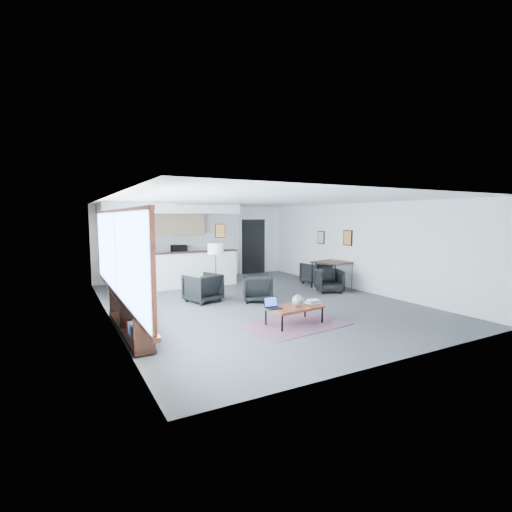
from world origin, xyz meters
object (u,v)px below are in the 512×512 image
ceramic_pot (298,300)px  dining_chair_far (316,274)px  laptop (272,305)px  dining_table (332,264)px  book_stack (313,302)px  dining_chair_near (329,282)px  microwave (179,249)px  armchair_right (258,287)px  armchair_left (203,286)px  coffee_table (294,308)px  floor_lamp (216,251)px

ceramic_pot → dining_chair_far: (3.17, 3.52, -0.16)m
dining_chair_far → laptop: bearing=33.0°
ceramic_pot → dining_table: size_ratio=0.20×
book_stack → dining_chair_near: size_ratio=0.46×
dining_chair_far → microwave: microwave is taller
laptop → dining_chair_far: dining_chair_far is taller
armchair_right → ceramic_pot: bearing=107.6°
armchair_left → armchair_right: armchair_left is taller
coffee_table → dining_chair_near: size_ratio=1.94×
dining_chair_near → coffee_table: bearing=-119.0°
floor_lamp → dining_chair_far: (3.67, 0.36, -0.95)m
coffee_table → floor_lamp: (-0.43, 3.14, 0.94)m
ceramic_pot → coffee_table: bearing=162.8°
ceramic_pot → floor_lamp: bearing=98.9°
floor_lamp → dining_chair_far: size_ratio=2.21×
coffee_table → armchair_right: size_ratio=1.59×
armchair_right → dining_table: 2.95m
laptop → dining_table: 4.53m
ceramic_pot → book_stack: size_ratio=0.84×
armchair_right → microwave: (-0.84, 4.08, 0.73)m
ceramic_pot → dining_chair_far: bearing=47.9°
laptop → ceramic_pot: ceramic_pot is taller
book_stack → armchair_right: 2.19m
armchair_left → dining_chair_far: bearing=170.0°
armchair_right → dining_chair_far: (2.89, 1.29, -0.04)m
dining_chair_far → floor_lamp: bearing=-3.9°
ceramic_pot → microwave: size_ratio=0.45×
floor_lamp → dining_chair_near: floor_lamp is taller
laptop → dining_chair_near: 3.90m
armchair_right → floor_lamp: size_ratio=0.51×
dining_table → armchair_right: bearing=-170.8°
floor_lamp → microwave: (-0.06, 3.15, -0.18)m
coffee_table → microwave: bearing=88.6°
coffee_table → laptop: 0.49m
dining_table → laptop: bearing=-145.3°
armchair_left → dining_chair_far: (4.17, 0.68, -0.07)m
coffee_table → dining_chair_far: bearing=41.3°
laptop → dining_table: (3.72, 2.57, 0.32)m
armchair_right → microwave: microwave is taller
dining_chair_near → dining_table: bearing=65.0°
floor_lamp → dining_table: size_ratio=1.27×
armchair_right → microwave: bearing=-53.4°
ceramic_pot → dining_chair_far: dining_chair_far is taller
armchair_left → dining_chair_near: bearing=151.9°
coffee_table → dining_chair_near: bearing=33.0°
book_stack → armchair_left: armchair_left is taller
book_stack → dining_table: bearing=44.0°
armchair_left → dining_chair_near: armchair_left is taller
floor_lamp → armchair_right: bearing=-50.0°
armchair_right → laptop: bearing=93.4°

